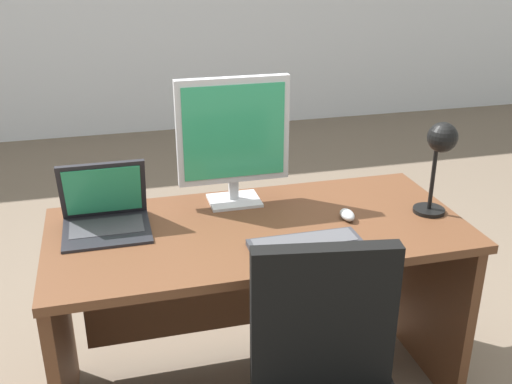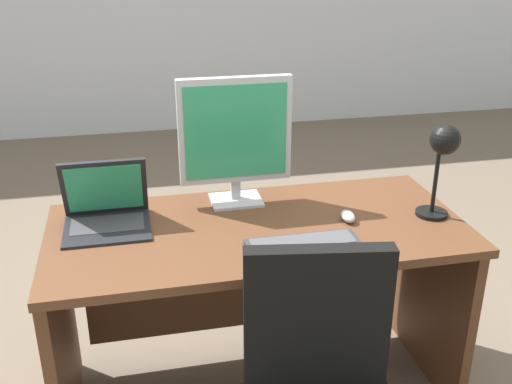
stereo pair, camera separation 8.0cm
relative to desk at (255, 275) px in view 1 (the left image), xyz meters
The scene contains 7 objects.
ground 1.54m from the desk, 90.00° to the left, with size 12.00×12.00×0.00m, color #6B5B4C.
desk is the anchor object (origin of this frame).
monitor 0.55m from the desk, 101.97° to the left, with size 0.43×0.16×0.50m.
laptop 0.63m from the desk, behind, with size 0.31×0.27×0.25m.
keyboard 0.36m from the desk, 63.61° to the right, with size 0.39×0.11×0.02m.
mouse 0.43m from the desk, 13.32° to the right, with size 0.05×0.09×0.04m.
desk_lamp 0.84m from the desk, 10.43° to the right, with size 0.12×0.14×0.36m.
Camera 1 is at (-0.50, -1.90, 1.73)m, focal length 42.09 mm.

